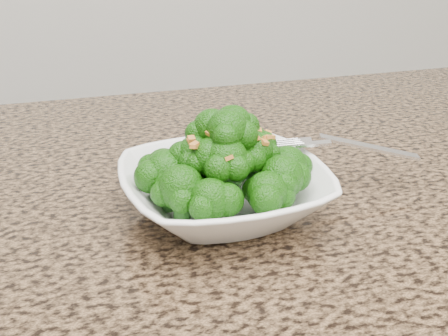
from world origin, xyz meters
name	(u,v)px	position (x,y,z in m)	size (l,w,h in m)	color
granite_counter	(209,262)	(0.00, 0.30, 0.89)	(1.64, 1.04, 0.03)	brown
bowl	(224,191)	(0.03, 0.36, 0.92)	(0.20, 0.20, 0.05)	white
broccoli_pile	(224,131)	(0.03, 0.36, 0.99)	(0.18, 0.18, 0.08)	#18580A
garlic_topping	(224,88)	(0.03, 0.36, 1.03)	(0.11, 0.11, 0.01)	orange
fork	(324,143)	(0.15, 0.38, 0.96)	(0.18, 0.03, 0.01)	silver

